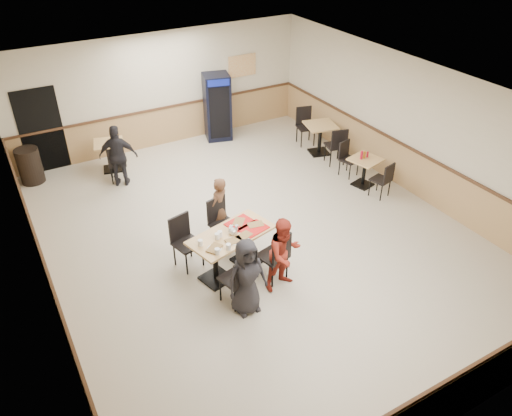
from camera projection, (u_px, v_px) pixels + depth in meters
ground at (256, 234)px, 10.23m from camera, size 10.00×10.00×0.00m
room_shell at (267, 143)px, 12.51m from camera, size 10.00×10.00×10.00m
main_table at (232, 246)px, 8.99m from camera, size 1.68×1.12×0.83m
main_chairs at (229, 249)px, 8.97m from camera, size 1.76×2.08×1.05m
diner_woman_left at (247, 277)px, 8.05m from camera, size 0.69×0.45×1.41m
diner_woman_right at (284, 254)px, 8.57m from camera, size 0.73×0.60×1.39m
diner_man_opposite at (219, 209)px, 9.77m from camera, size 0.59×0.53×1.36m
lone_diner at (119, 156)px, 11.54m from camera, size 0.95×0.71×1.50m
tabletop_clutter at (235, 232)px, 8.83m from camera, size 1.36×0.89×0.12m
side_table_near at (365, 168)px, 11.66m from camera, size 0.79×0.79×0.70m
side_table_near_chair_south at (381, 179)px, 11.27m from camera, size 0.50×0.50×0.89m
side_table_near_chair_north at (349, 159)px, 12.08m from camera, size 0.50×0.50×0.89m
side_table_far at (320, 134)px, 13.04m from camera, size 0.92×0.92×0.81m
side_table_far_chair_south at (335, 145)px, 12.58m from camera, size 0.58×0.58×1.03m
side_table_far_chair_north at (306, 126)px, 13.53m from camera, size 0.58×0.58×1.03m
condiment_caddy at (364, 155)px, 11.51m from camera, size 0.23×0.06×0.20m
back_table at (110, 152)px, 12.29m from camera, size 0.85×0.85×0.75m
back_table_chair_lone at (117, 162)px, 11.87m from camera, size 0.53×0.53×0.95m
pepsi_cooler at (217, 107)px, 13.67m from camera, size 0.84×0.84×1.81m
trash_bin at (30, 166)px, 11.82m from camera, size 0.54×0.54×0.86m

